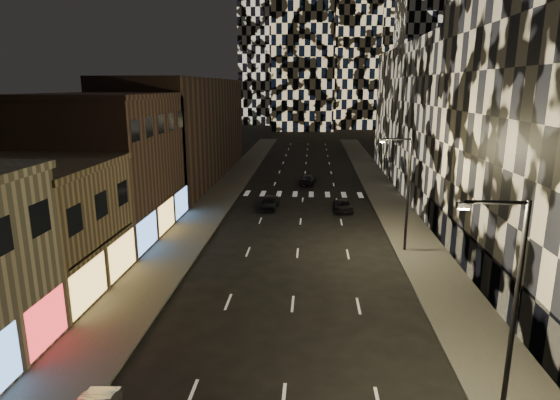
# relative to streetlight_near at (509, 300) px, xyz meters

# --- Properties ---
(sidewalk_left) EXTENTS (4.00, 120.00, 0.15)m
(sidewalk_left) POSITION_rel_streetlight_near_xyz_m (-18.35, 40.00, -5.28)
(sidewalk_left) COLOR #47443F
(sidewalk_left) RESTS_ON ground
(sidewalk_right) EXTENTS (4.00, 120.00, 0.15)m
(sidewalk_right) POSITION_rel_streetlight_near_xyz_m (1.65, 40.00, -5.28)
(sidewalk_right) COLOR #47443F
(sidewalk_right) RESTS_ON ground
(curb_left) EXTENTS (0.20, 120.00, 0.15)m
(curb_left) POSITION_rel_streetlight_near_xyz_m (-16.25, 40.00, -5.28)
(curb_left) COLOR #4C4C47
(curb_left) RESTS_ON ground
(curb_right) EXTENTS (0.20, 120.00, 0.15)m
(curb_right) POSITION_rel_streetlight_near_xyz_m (-0.45, 40.00, -5.28)
(curb_right) COLOR #4C4C47
(curb_right) RESTS_ON ground
(retail_tan) EXTENTS (10.00, 10.00, 8.00)m
(retail_tan) POSITION_rel_streetlight_near_xyz_m (-25.35, 11.00, -1.35)
(retail_tan) COLOR brown
(retail_tan) RESTS_ON ground
(retail_brown) EXTENTS (10.00, 15.00, 12.00)m
(retail_brown) POSITION_rel_streetlight_near_xyz_m (-25.35, 23.50, 0.65)
(retail_brown) COLOR #483129
(retail_brown) RESTS_ON ground
(retail_filler_left) EXTENTS (10.00, 40.00, 14.00)m
(retail_filler_left) POSITION_rel_streetlight_near_xyz_m (-25.35, 50.00, 1.65)
(retail_filler_left) COLOR #483129
(retail_filler_left) RESTS_ON ground
(midrise_base) EXTENTS (0.60, 25.00, 3.00)m
(midrise_base) POSITION_rel_streetlight_near_xyz_m (3.95, 14.50, -3.85)
(midrise_base) COLOR #383838
(midrise_base) RESTS_ON ground
(midrise_filler_right) EXTENTS (16.00, 40.00, 18.00)m
(midrise_filler_right) POSITION_rel_streetlight_near_xyz_m (11.65, 47.00, 3.65)
(midrise_filler_right) COLOR #232326
(midrise_filler_right) RESTS_ON ground
(streetlight_near) EXTENTS (2.55, 0.25, 9.00)m
(streetlight_near) POSITION_rel_streetlight_near_xyz_m (0.00, 0.00, 0.00)
(streetlight_near) COLOR black
(streetlight_near) RESTS_ON sidewalk_right
(streetlight_far) EXTENTS (2.55, 0.25, 9.00)m
(streetlight_far) POSITION_rel_streetlight_near_xyz_m (0.00, 20.00, 0.00)
(streetlight_far) COLOR black
(streetlight_far) RESTS_ON sidewalk_right
(car_dark_midlane) EXTENTS (2.11, 4.43, 1.46)m
(car_dark_midlane) POSITION_rel_streetlight_near_xyz_m (-11.85, 32.55, -4.62)
(car_dark_midlane) COLOR black
(car_dark_midlane) RESTS_ON ground
(car_dark_oncoming) EXTENTS (2.36, 4.62, 1.28)m
(car_dark_oncoming) POSITION_rel_streetlight_near_xyz_m (-7.85, 46.07, -4.71)
(car_dark_oncoming) COLOR black
(car_dark_oncoming) RESTS_ON ground
(car_dark_rightlane) EXTENTS (1.96, 4.16, 1.15)m
(car_dark_rightlane) POSITION_rel_streetlight_near_xyz_m (-3.93, 32.11, -4.78)
(car_dark_rightlane) COLOR black
(car_dark_rightlane) RESTS_ON ground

